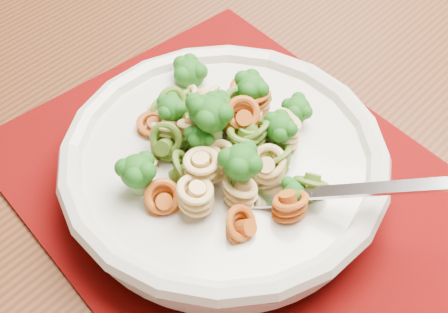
% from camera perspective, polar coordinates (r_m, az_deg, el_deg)
% --- Properties ---
extents(dining_table, '(1.83, 1.54, 0.76)m').
position_cam_1_polar(dining_table, '(0.62, 11.08, -8.88)').
color(dining_table, '#583119').
rests_on(dining_table, ground).
extents(placemat, '(0.51, 0.48, 0.00)m').
position_cam_1_polar(placemat, '(0.54, 1.70, -3.24)').
color(placemat, '#5F0404').
rests_on(placemat, dining_table).
extents(pasta_bowl, '(0.27, 0.27, 0.05)m').
position_cam_1_polar(pasta_bowl, '(0.51, -0.00, -0.68)').
color(pasta_bowl, beige).
rests_on(pasta_bowl, placemat).
extents(pasta_broccoli_heap, '(0.23, 0.23, 0.06)m').
position_cam_1_polar(pasta_broccoli_heap, '(0.50, 0.00, 0.45)').
color(pasta_broccoli_heap, '#E4BD70').
rests_on(pasta_broccoli_heap, pasta_bowl).
extents(fork, '(0.18, 0.05, 0.08)m').
position_cam_1_polar(fork, '(0.48, 3.89, -3.61)').
color(fork, silver).
rests_on(fork, pasta_bowl).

